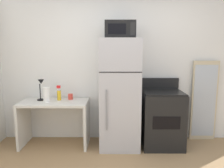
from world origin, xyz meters
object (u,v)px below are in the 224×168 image
object	(u,v)px
spray_bottle	(59,94)
desk_lamp	(41,86)
oven_range	(162,118)
leaning_mirror	(204,101)
desk	(55,115)
coffee_mug	(71,97)
microwave	(120,30)
paper_towel_roll	(47,95)
refrigerator	(120,94)

from	to	relation	value
spray_bottle	desk_lamp	bearing A→B (deg)	-174.78
desk_lamp	oven_range	world-z (taller)	desk_lamp
leaning_mirror	desk	bearing A→B (deg)	-174.64
spray_bottle	coffee_mug	world-z (taller)	spray_bottle
coffee_mug	microwave	bearing A→B (deg)	-12.23
desk_lamp	leaning_mirror	world-z (taller)	leaning_mirror
paper_towel_roll	spray_bottle	bearing A→B (deg)	36.57
paper_towel_roll	refrigerator	bearing A→B (deg)	0.84
leaning_mirror	spray_bottle	bearing A→B (deg)	-176.29
oven_range	leaning_mirror	xyz separation A→B (m)	(0.78, 0.26, 0.23)
refrigerator	coffee_mug	bearing A→B (deg)	169.17
coffee_mug	paper_towel_roll	bearing A→B (deg)	-153.23
desk_lamp	refrigerator	distance (m)	1.30
desk_lamp	spray_bottle	bearing A→B (deg)	5.22
paper_towel_roll	spray_bottle	size ratio (longest dim) A/B	0.96
oven_range	leaning_mirror	world-z (taller)	leaning_mirror
coffee_mug	oven_range	distance (m)	1.57
paper_towel_roll	leaning_mirror	bearing A→B (deg)	6.14
paper_towel_roll	microwave	bearing A→B (deg)	-0.19
refrigerator	microwave	xyz separation A→B (m)	(0.00, -0.02, 1.01)
coffee_mug	desk	bearing A→B (deg)	-152.06
refrigerator	desk_lamp	bearing A→B (deg)	176.42
paper_towel_roll	refrigerator	distance (m)	1.18
desk_lamp	spray_bottle	distance (m)	0.32
spray_bottle	microwave	xyz separation A→B (m)	(1.01, -0.13, 1.04)
refrigerator	oven_range	xyz separation A→B (m)	(0.70, 0.01, -0.41)
desk	paper_towel_roll	distance (m)	0.37
oven_range	refrigerator	bearing A→B (deg)	-178.89
desk_lamp	spray_bottle	size ratio (longest dim) A/B	1.42
spray_bottle	leaning_mirror	xyz separation A→B (m)	(2.49, 0.16, -0.15)
microwave	desk	bearing A→B (deg)	177.31
desk_lamp	oven_range	size ratio (longest dim) A/B	0.32
coffee_mug	microwave	world-z (taller)	microwave
coffee_mug	microwave	distance (m)	1.38
desk_lamp	leaning_mirror	size ratio (longest dim) A/B	0.25
microwave	leaning_mirror	world-z (taller)	microwave
coffee_mug	desk_lamp	bearing A→B (deg)	-170.60
microwave	spray_bottle	bearing A→B (deg)	172.74
desk	refrigerator	xyz separation A→B (m)	(1.07, -0.03, 0.36)
desk	spray_bottle	distance (m)	0.35
desk	oven_range	distance (m)	1.77
spray_bottle	oven_range	bearing A→B (deg)	-3.14
spray_bottle	coffee_mug	distance (m)	0.19
desk_lamp	coffee_mug	world-z (taller)	desk_lamp
oven_range	microwave	bearing A→B (deg)	-177.16
desk_lamp	leaning_mirror	distance (m)	2.80
desk_lamp	refrigerator	bearing A→B (deg)	-3.58
desk	desk_lamp	distance (m)	0.52
desk	refrigerator	world-z (taller)	refrigerator
desk	refrigerator	distance (m)	1.13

